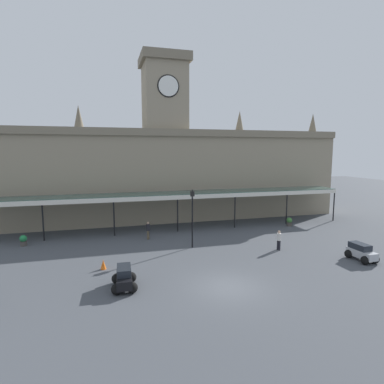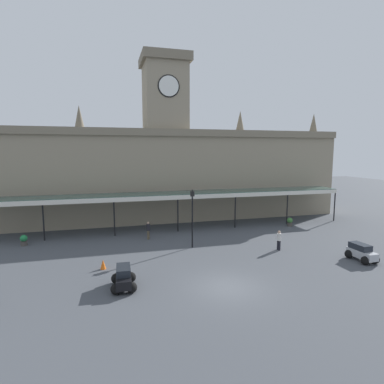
{
  "view_description": "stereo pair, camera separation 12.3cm",
  "coord_description": "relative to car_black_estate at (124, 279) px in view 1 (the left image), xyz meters",
  "views": [
    {
      "loc": [
        -6.95,
        -16.81,
        8.22
      ],
      "look_at": [
        0.0,
        8.32,
        4.81
      ],
      "focal_mm": 29.19,
      "sensor_mm": 36.0,
      "label": 1
    },
    {
      "loc": [
        -6.83,
        -16.85,
        8.22
      ],
      "look_at": [
        0.0,
        8.32,
        4.81
      ],
      "focal_mm": 29.19,
      "sensor_mm": 36.0,
      "label": 2
    }
  ],
  "objects": [
    {
      "name": "victorian_lamppost",
      "position": [
        6.12,
        6.64,
        2.55
      ],
      "size": [
        0.3,
        0.3,
        5.03
      ],
      "color": "black",
      "rests_on": "ground"
    },
    {
      "name": "pedestrian_crossing_forecourt",
      "position": [
        12.91,
        4.02,
        0.34
      ],
      "size": [
        0.34,
        0.39,
        1.67
      ],
      "color": "black",
      "rests_on": "ground"
    },
    {
      "name": "planter_by_canopy",
      "position": [
        -8.01,
        10.98,
        -0.07
      ],
      "size": [
        0.6,
        0.6,
        0.96
      ],
      "color": "#47423D",
      "rests_on": "ground"
    },
    {
      "name": "ground_plane",
      "position": [
        6.11,
        -1.63,
        -0.56
      ],
      "size": [
        140.0,
        140.0,
        0.0
      ],
      "primitive_type": "plane",
      "color": "#464A50"
    },
    {
      "name": "entrance_canopy",
      "position": [
        6.11,
        13.5,
        3.15
      ],
      "size": [
        38.2,
        3.26,
        3.86
      ],
      "color": "#38564C",
      "rests_on": "ground"
    },
    {
      "name": "car_silver_estate",
      "position": [
        17.62,
        0.13,
        0.0
      ],
      "size": [
        1.59,
        2.28,
        1.27
      ],
      "color": "#B2B5BA",
      "rests_on": "ground"
    },
    {
      "name": "station_building",
      "position": [
        6.11,
        18.89,
        5.49
      ],
      "size": [
        42.91,
        6.34,
        19.21
      ],
      "color": "gray",
      "rests_on": "ground"
    },
    {
      "name": "planter_forecourt_centre",
      "position": [
        18.52,
        11.2,
        -0.07
      ],
      "size": [
        0.6,
        0.6,
        0.96
      ],
      "color": "#47423D",
      "rests_on": "ground"
    },
    {
      "name": "car_black_estate",
      "position": [
        0.0,
        0.0,
        0.0
      ],
      "size": [
        1.6,
        2.29,
        1.27
      ],
      "color": "black",
      "rests_on": "ground"
    },
    {
      "name": "pedestrian_near_entrance",
      "position": [
        2.79,
        10.18,
        0.34
      ],
      "size": [
        0.34,
        0.37,
        1.67
      ],
      "color": "brown",
      "rests_on": "ground"
    },
    {
      "name": "traffic_cone",
      "position": [
        -1.24,
        3.46,
        -0.22
      ],
      "size": [
        0.4,
        0.4,
        0.69
      ],
      "primitive_type": "cone",
      "color": "orange",
      "rests_on": "ground"
    }
  ]
}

